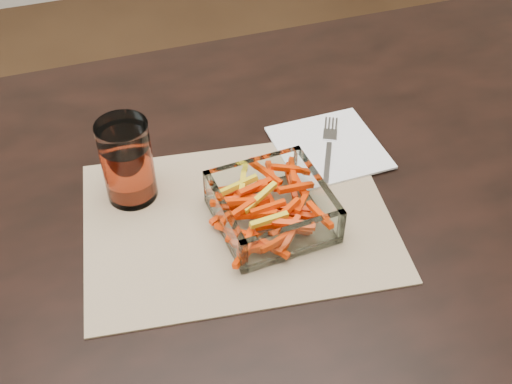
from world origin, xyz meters
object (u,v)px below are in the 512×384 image
dining_table (272,225)px  tumbler (128,164)px  glass_bowl (272,209)px  fork (329,147)px

dining_table → tumbler: size_ratio=11.92×
glass_bowl → fork: 0.19m
dining_table → tumbler: 0.27m
glass_bowl → dining_table: bearing=68.8°
glass_bowl → fork: size_ratio=1.04×
tumbler → glass_bowl: bearing=-33.6°
glass_bowl → tumbler: 0.22m
dining_table → glass_bowl: size_ratio=9.63×
glass_bowl → tumbler: tumbler is taller
dining_table → glass_bowl: 0.14m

